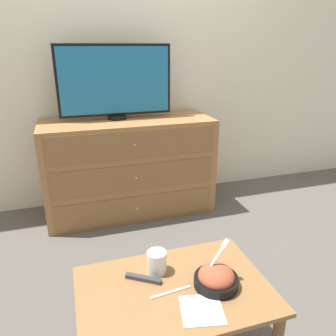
# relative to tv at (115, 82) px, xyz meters

# --- Properties ---
(ground_plane) EXTENTS (12.00, 12.00, 0.00)m
(ground_plane) POSITION_rel_tv_xyz_m (0.13, 0.22, -1.08)
(ground_plane) COLOR #56514C
(wall_back) EXTENTS (12.00, 0.05, 2.60)m
(wall_back) POSITION_rel_tv_xyz_m (0.13, 0.25, 0.22)
(wall_back) COLOR silver
(wall_back) RESTS_ON ground_plane
(dresser) EXTENTS (1.36, 0.53, 0.79)m
(dresser) POSITION_rel_tv_xyz_m (0.07, -0.07, -0.69)
(dresser) COLOR #9E6B3D
(dresser) RESTS_ON ground_plane
(tv) EXTENTS (0.88, 0.15, 0.57)m
(tv) POSITION_rel_tv_xyz_m (0.00, 0.00, 0.00)
(tv) COLOR black
(tv) RESTS_ON dresser
(coffee_table) EXTENTS (0.77, 0.52, 0.42)m
(coffee_table) POSITION_rel_tv_xyz_m (-0.05, -1.59, -0.73)
(coffee_table) COLOR olive
(coffee_table) RESTS_ON ground_plane
(takeout_bowl) EXTENTS (0.18, 0.18, 0.19)m
(takeout_bowl) POSITION_rel_tv_xyz_m (0.12, -1.63, -0.62)
(takeout_bowl) COLOR black
(takeout_bowl) RESTS_ON coffee_table
(drink_cup) EXTENTS (0.08, 0.08, 0.10)m
(drink_cup) POSITION_rel_tv_xyz_m (-0.08, -1.47, -0.61)
(drink_cup) COLOR white
(drink_cup) RESTS_ON coffee_table
(napkin) EXTENTS (0.18, 0.18, 0.00)m
(napkin) POSITION_rel_tv_xyz_m (0.01, -1.74, -0.65)
(napkin) COLOR white
(napkin) RESTS_ON coffee_table
(knife) EXTENTS (0.17, 0.03, 0.01)m
(knife) POSITION_rel_tv_xyz_m (-0.07, -1.61, -0.65)
(knife) COLOR white
(knife) RESTS_ON coffee_table
(remote_control) EXTENTS (0.14, 0.11, 0.02)m
(remote_control) POSITION_rel_tv_xyz_m (-0.15, -1.51, -0.65)
(remote_control) COLOR #38383D
(remote_control) RESTS_ON coffee_table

